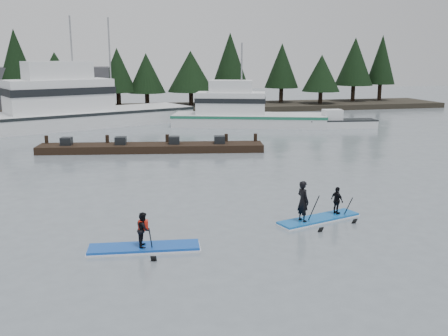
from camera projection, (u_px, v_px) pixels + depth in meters
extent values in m
plane|color=slate|center=(262.00, 235.00, 17.51)|extent=(160.00, 160.00, 0.00)
cube|color=#2D281E|center=(155.00, 108.00, 57.43)|extent=(70.00, 8.00, 0.60)
cube|color=#4C4C51|center=(28.00, 90.00, 55.84)|extent=(18.00, 6.00, 5.00)
cube|color=silver|center=(87.00, 124.00, 45.25)|extent=(19.93, 12.42, 2.58)
cube|color=white|center=(59.00, 96.00, 43.35)|extent=(9.53, 6.93, 2.80)
cylinder|color=gray|center=(72.00, 64.00, 43.53)|extent=(0.14, 0.14, 8.15)
cube|color=silver|center=(249.00, 125.00, 45.25)|extent=(14.11, 7.78, 1.94)
cube|color=white|center=(231.00, 103.00, 44.96)|extent=(6.66, 4.50, 1.94)
cylinder|color=gray|center=(242.00, 79.00, 44.41)|extent=(0.14, 0.14, 6.27)
cube|color=silver|center=(342.00, 124.00, 44.05)|extent=(6.14, 2.45, 0.70)
cube|color=black|center=(152.00, 148.00, 32.91)|extent=(14.82, 4.28, 0.49)
sphere|color=#E64E0B|center=(305.00, 125.00, 45.74)|extent=(0.63, 0.63, 0.63)
sphere|color=#E64E0B|center=(38.00, 133.00, 40.82)|extent=(0.51, 0.51, 0.51)
cube|color=#1247AE|center=(144.00, 248.00, 16.14)|extent=(3.63, 1.21, 0.13)
imported|color=black|center=(144.00, 229.00, 16.01)|extent=(0.48, 0.59, 1.13)
cube|color=red|center=(143.00, 225.00, 15.98)|extent=(0.32, 0.23, 0.32)
cylinder|color=black|center=(152.00, 245.00, 15.93)|extent=(0.24, 0.84, 1.45)
cube|color=#125DAF|center=(319.00, 219.00, 19.04)|extent=(3.51, 1.81, 0.12)
imported|color=black|center=(303.00, 201.00, 18.46)|extent=(0.52, 0.65, 1.54)
cylinder|color=black|center=(312.00, 213.00, 18.50)|extent=(0.19, 0.93, 1.59)
imported|color=black|center=(337.00, 200.00, 19.35)|extent=(0.44, 0.68, 1.08)
cylinder|color=black|center=(345.00, 212.00, 19.39)|extent=(0.18, 0.84, 1.43)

